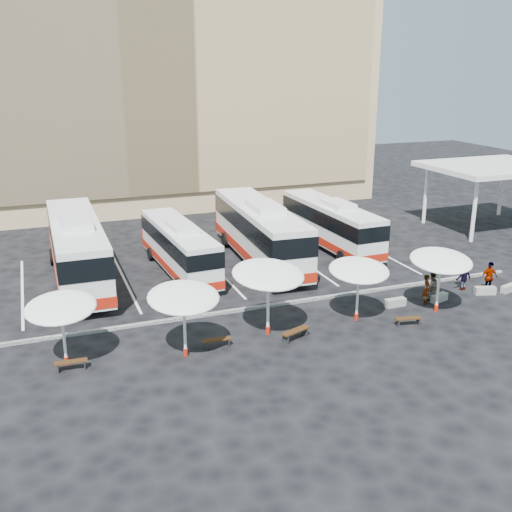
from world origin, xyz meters
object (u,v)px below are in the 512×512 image
object	(u,v)px
wood_bench_0	(71,363)
bus_2	(260,230)
passenger_2	(489,277)
sunshade_3	(359,270)
sunshade_4	(441,261)
conc_bench_0	(395,302)
bus_1	(179,246)
wood_bench_1	(217,341)
passenger_0	(427,289)
sunshade_1	(183,298)
passenger_3	(463,276)
passenger_1	(432,286)
wood_bench_2	(295,332)
bus_0	(77,247)
sunshade_0	(61,308)
sunshade_2	(268,275)
conc_bench_2	(485,291)
wood_bench_3	(408,320)
conc_bench_1	(439,298)
bus_3	(331,223)

from	to	relation	value
wood_bench_0	bus_2	bearing A→B (deg)	40.69
bus_2	passenger_2	size ratio (longest dim) A/B	7.11
sunshade_3	sunshade_4	xyz separation A→B (m)	(4.64, -0.54, 0.14)
conc_bench_0	passenger_2	xyz separation A→B (m)	(6.27, -0.13, 0.73)
bus_1	wood_bench_1	bearing A→B (deg)	-97.95
conc_bench_0	passenger_0	size ratio (longest dim) A/B	0.70
bus_1	conc_bench_0	size ratio (longest dim) A/B	9.05
bus_2	sunshade_1	size ratio (longest dim) A/B	3.95
passenger_3	conc_bench_0	bearing A→B (deg)	7.16
bus_1	passenger_1	world-z (taller)	bus_1
wood_bench_2	sunshade_4	bearing A→B (deg)	3.02
conc_bench_0	sunshade_4	bearing A→B (deg)	-40.42
bus_0	conc_bench_0	bearing A→B (deg)	-32.92
wood_bench_2	passenger_2	bearing A→B (deg)	7.53
wood_bench_0	passenger_2	xyz separation A→B (m)	(23.71, 1.06, 0.62)
bus_2	sunshade_0	size ratio (longest dim) A/B	3.60
passenger_0	sunshade_2	bearing A→B (deg)	129.94
sunshade_0	conc_bench_2	size ratio (longest dim) A/B	3.11
wood_bench_3	sunshade_0	bearing A→B (deg)	173.69
wood_bench_0	wood_bench_2	size ratio (longest dim) A/B	0.85
bus_2	sunshade_4	bearing A→B (deg)	-60.42
conc_bench_1	passenger_2	xyz separation A→B (m)	(3.53, 0.12, 0.74)
passenger_0	conc_bench_1	bearing A→B (deg)	-54.46
sunshade_0	passenger_2	world-z (taller)	sunshade_0
sunshade_1	conc_bench_2	world-z (taller)	sunshade_1
sunshade_0	sunshade_1	size ratio (longest dim) A/B	1.10
conc_bench_1	passenger_1	size ratio (longest dim) A/B	0.69
sunshade_3	sunshade_4	distance (m)	4.68
bus_2	sunshade_3	distance (m)	11.19
wood_bench_2	passenger_0	world-z (taller)	passenger_0
sunshade_4	passenger_2	xyz separation A→B (m)	(4.60, 1.29, -1.96)
bus_0	sunshade_4	distance (m)	21.37
bus_0	sunshade_1	world-z (taller)	bus_0
bus_0	bus_1	world-z (taller)	bus_0
bus_3	sunshade_1	size ratio (longest dim) A/B	3.36
bus_1	bus_3	bearing A→B (deg)	4.02
passenger_3	sunshade_2	bearing A→B (deg)	5.39
bus_0	passenger_0	xyz separation A→B (m)	(17.89, -10.74, -1.33)
wood_bench_2	wood_bench_0	bearing A→B (deg)	176.27
bus_1	sunshade_1	xyz separation A→B (m)	(-2.58, -11.65, 1.16)
conc_bench_2	bus_0	bearing A→B (deg)	153.87
wood_bench_0	conc_bench_0	xyz separation A→B (m)	(17.44, 1.20, -0.11)
bus_0	wood_bench_2	xyz separation A→B (m)	(9.10, -12.38, -1.81)
sunshade_1	wood_bench_0	bearing A→B (deg)	174.58
sunshade_3	passenger_0	xyz separation A→B (m)	(4.81, 0.64, -1.91)
sunshade_3	passenger_2	bearing A→B (deg)	4.66
bus_2	sunshade_2	bearing A→B (deg)	-106.05
sunshade_0	conc_bench_0	world-z (taller)	sunshade_0
sunshade_1	wood_bench_1	world-z (taller)	sunshade_1
sunshade_4	passenger_0	world-z (taller)	sunshade_4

